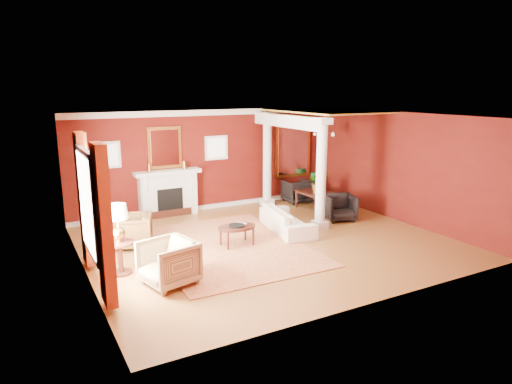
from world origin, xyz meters
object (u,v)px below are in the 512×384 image
armchair_leopard (133,229)px  coffee_table (237,228)px  armchair_stripe (168,261)px  dining_table (321,197)px  sofa (287,216)px  side_table (118,228)px

armchair_leopard → coffee_table: (2.10, -1.02, -0.00)m
armchair_stripe → dining_table: 6.17m
sofa → armchair_leopard: 3.73m
armchair_leopard → dining_table: 5.60m
sofa → coffee_table: sofa is taller
armchair_leopard → side_table: size_ratio=0.60×
sofa → coffee_table: (-1.57, -0.37, 0.03)m
armchair_leopard → side_table: 1.60m
armchair_stripe → dining_table: size_ratio=0.60×
armchair_leopard → armchair_stripe: 2.31m
sofa → dining_table: (1.90, 1.17, 0.03)m
sofa → armchair_stripe: (-3.58, -1.65, 0.07)m
coffee_table → armchair_stripe: bearing=-147.4°
side_table → armchair_stripe: bearing=-53.6°
armchair_stripe → dining_table: armchair_stripe is taller
sofa → coffee_table: 1.62m
coffee_table → side_table: size_ratio=0.65×
armchair_stripe → dining_table: (5.49, 2.83, -0.03)m
sofa → armchair_leopard: (-3.67, 0.65, 0.03)m
side_table → dining_table: side_table is taller
armchair_leopard → coffee_table: bearing=82.9°
armchair_leopard → side_table: bearing=-3.5°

